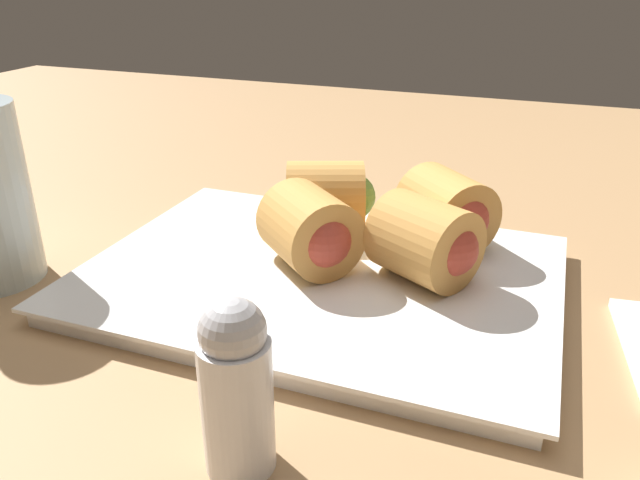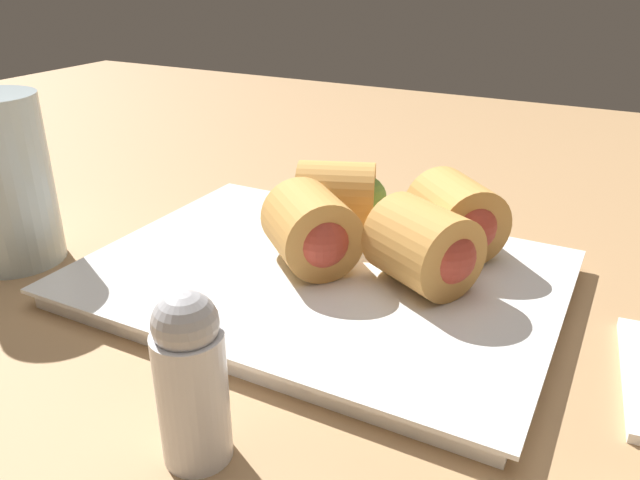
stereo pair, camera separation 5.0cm
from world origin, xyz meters
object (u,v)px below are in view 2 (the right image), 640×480
at_px(spoon, 454,213).
at_px(drinking_glass, 2,182).
at_px(serving_plate, 320,278).
at_px(salt_shaker, 191,379).

xyz_separation_m(spoon, drinking_glass, (0.28, 0.24, 0.06)).
relative_size(serving_plate, drinking_glass, 2.54).
xyz_separation_m(spoon, salt_shaker, (0.02, 0.35, 0.04)).
bearing_deg(serving_plate, drinking_glass, 16.88).
relative_size(spoon, salt_shaker, 2.21).
bearing_deg(drinking_glass, spoon, -139.02).
xyz_separation_m(drinking_glass, salt_shaker, (-0.26, 0.10, -0.02)).
distance_m(serving_plate, drinking_glass, 0.25).
bearing_deg(salt_shaker, spoon, -93.61).
xyz_separation_m(serving_plate, salt_shaker, (-0.03, 0.17, 0.04)).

